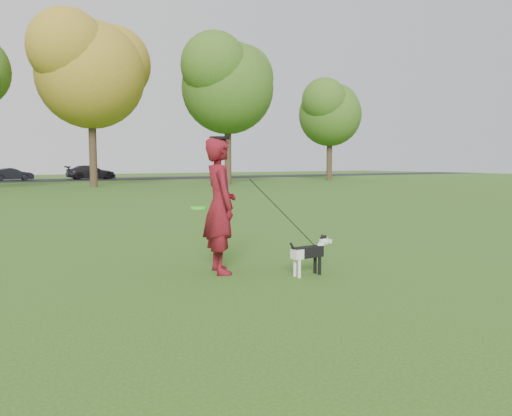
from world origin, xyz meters
TOP-DOWN VIEW (x-y plane):
  - ground at (0.00, 0.00)m, footprint 120.00×120.00m
  - road at (0.00, 40.00)m, footprint 120.00×7.00m
  - man at (-0.65, 0.21)m, footprint 0.61×0.81m
  - dog at (0.38, -0.63)m, footprint 0.76×0.15m
  - car_mid at (0.65, 40.00)m, footprint 3.27×1.24m
  - car_right at (7.08, 40.00)m, footprint 4.37×1.85m
  - man_held_items at (0.14, -0.24)m, footprint 1.63×0.98m

SIDE VIEW (x-z plane):
  - ground at x=0.00m, z-range 0.00..0.00m
  - road at x=0.00m, z-range 0.00..0.02m
  - dog at x=0.38m, z-range 0.06..0.65m
  - car_mid at x=0.65m, z-range 0.02..1.08m
  - car_right at x=7.08m, z-range 0.02..1.28m
  - man_held_items at x=0.14m, z-range 0.09..1.69m
  - man at x=-0.65m, z-range 0.00..1.98m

